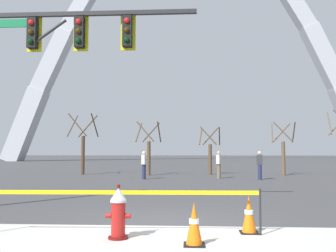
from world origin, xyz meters
The scene contains 14 objects.
ground_plane centered at (0.00, 0.00, 0.00)m, with size 240.00×240.00×0.00m, color #3D3D3F.
fire_hydrant centered at (-0.79, -1.36, 0.47)m, with size 0.46×0.48×0.99m.
caution_tape_barrier centered at (-0.77, -1.01, 0.62)m, with size 5.33×0.20×0.89m.
traffic_cone_by_hydrant centered at (0.60, -1.76, 0.36)m, with size 0.36×0.36×0.73m.
traffic_cone_mid_sidewalk centered at (1.68, -0.76, 0.36)m, with size 0.36×0.36×0.73m.
traffic_signal_gantry centered at (-3.70, 2.18, 4.27)m, with size 6.42×0.44×6.00m.
monument_arch centered at (0.00, 48.30, 17.91)m, with size 57.18×2.71×40.26m.
tree_far_left centered at (-6.75, 16.77, 1.84)m, with size 1.91×1.92×4.14m.
tree_left_mid centered at (-2.15, 16.13, 1.57)m, with size 1.64×1.65×3.53m.
tree_center_left centered at (1.94, 17.14, 1.44)m, with size 1.51×1.52×3.24m.
tree_center_right centered at (6.72, 16.63, 1.55)m, with size 1.63×1.64×3.50m.
pedestrian_walking_left centered at (4.47, 12.89, 0.82)m, with size 0.37×0.26×1.59m.
pedestrian_standing_center centered at (2.25, 13.64, 0.82)m, with size 0.32×0.39×1.59m.
pedestrian_walking_right centered at (-2.05, 12.78, 0.82)m, with size 0.27×0.38×1.59m.
Camera 1 is at (0.52, -8.17, 1.61)m, focal length 39.47 mm.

